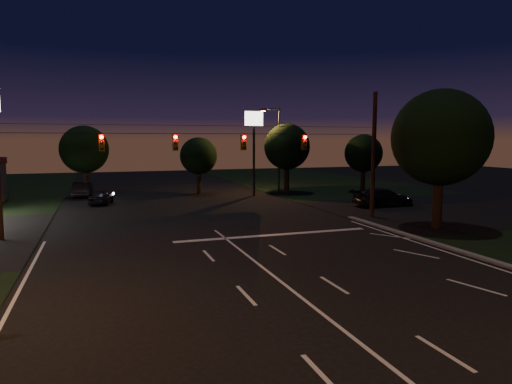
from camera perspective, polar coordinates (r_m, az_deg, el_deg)
name	(u,v)px	position (r m, az deg, el deg)	size (l,w,h in m)	color
ground	(315,309)	(15.89, 7.42, -14.24)	(140.00, 140.00, 0.00)	black
cross_street_right	(450,210)	(40.01, 23.11, -2.04)	(20.00, 16.00, 0.02)	black
stop_bar	(274,235)	(27.19, 2.29, -5.37)	(12.00, 0.50, 0.01)	silver
utility_pole_right	(372,217)	(34.35, 14.27, -3.06)	(0.30, 0.30, 9.00)	black
utility_pole_left	(2,241)	(29.32, -29.19, -5.35)	(0.28, 0.28, 8.00)	black
signal_span	(210,142)	(29.02, -5.73, 6.29)	(24.00, 0.40, 1.56)	black
pole_sign_right	(254,133)	(45.70, -0.27, 7.34)	(1.80, 0.30, 8.40)	black
street_light_right_far	(277,143)	(48.69, 2.60, 6.12)	(2.20, 0.35, 9.00)	black
tree_right_near	(439,139)	(30.95, 21.89, 6.19)	(6.00, 6.00, 8.76)	black
tree_far_b	(85,150)	(47.43, -20.65, 4.93)	(4.60, 4.60, 6.98)	black
tree_far_c	(198,156)	(47.42, -7.21, 4.44)	(3.80, 3.80, 5.86)	black
tree_far_d	(287,147)	(48.19, 3.85, 5.61)	(4.80, 4.80, 7.30)	black
tree_far_e	(363,154)	(50.12, 13.24, 4.67)	(4.00, 4.00, 6.18)	black
car_oncoming_a	(101,197)	(42.03, -18.78, -0.59)	(1.51, 3.75, 1.28)	black
car_oncoming_b	(83,189)	(48.33, -20.86, 0.35)	(1.58, 4.54, 1.50)	black
car_cross	(383,197)	(39.95, 15.62, -0.65)	(2.16, 5.32, 1.54)	black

